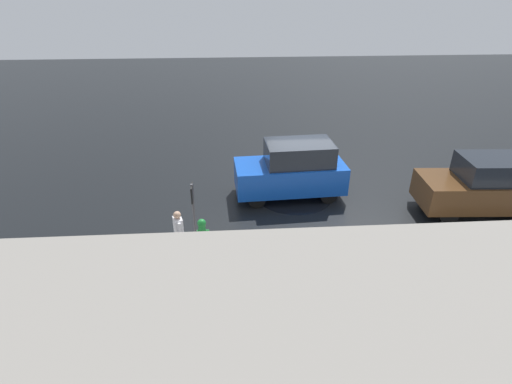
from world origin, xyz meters
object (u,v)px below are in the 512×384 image
object	(u,v)px
moving_hatchback	(292,170)
fire_hydrant	(202,231)
parked_sedan	(489,185)
pedestrian	(178,228)
sign_post	(194,212)

from	to	relation	value
moving_hatchback	fire_hydrant	size ratio (longest dim) A/B	4.98
parked_sedan	pedestrian	bearing A→B (deg)	8.02
parked_sedan	sign_post	bearing A→B (deg)	12.16
moving_hatchback	sign_post	size ratio (longest dim) A/B	1.66
pedestrian	moving_hatchback	bearing A→B (deg)	-141.37
parked_sedan	fire_hydrant	world-z (taller)	parked_sedan
moving_hatchback	sign_post	xyz separation A→B (m)	(3.21, 3.65, 0.55)
moving_hatchback	parked_sedan	world-z (taller)	moving_hatchback
pedestrian	sign_post	world-z (taller)	sign_post
fire_hydrant	pedestrian	size ratio (longest dim) A/B	0.66
fire_hydrant	sign_post	world-z (taller)	sign_post
moving_hatchback	parked_sedan	bearing A→B (deg)	166.12
parked_sedan	sign_post	distance (m)	9.84
moving_hatchback	parked_sedan	xyz separation A→B (m)	(-6.39, 1.58, -0.03)
parked_sedan	pedestrian	size ratio (longest dim) A/B	3.60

